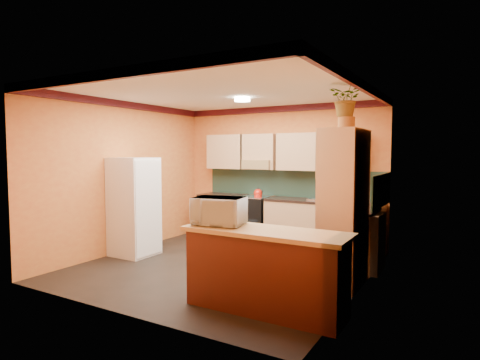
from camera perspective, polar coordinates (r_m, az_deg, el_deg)
name	(u,v)px	position (r m, az deg, el deg)	size (l,w,h in m)	color
room_shell	(233,134)	(6.39, -0.94, 6.62)	(4.24, 4.24, 2.72)	black
base_cabinets_back	(283,223)	(7.76, 6.20, -6.08)	(3.65, 0.60, 0.88)	tan
countertop_back	(284,199)	(7.70, 6.23, -2.71)	(3.65, 0.62, 0.04)	black
stove	(255,219)	(8.03, 2.10, -5.61)	(0.58, 0.58, 0.91)	black
kettle	(258,193)	(7.87, 2.58, -1.81)	(0.17, 0.17, 0.18)	red
sink	(323,200)	(7.42, 11.72, -2.75)	(0.48, 0.40, 0.03)	silver
base_cabinets_right	(355,240)	(6.47, 16.04, -8.26)	(0.60, 0.80, 0.88)	tan
countertop_right	(356,211)	(6.39, 16.12, -4.22)	(0.62, 0.80, 0.04)	black
fridge	(134,206)	(7.22, -14.84, -3.66)	(0.68, 0.66, 1.70)	white
pantry	(344,208)	(5.55, 14.56, -3.85)	(0.48, 0.90, 2.10)	tan
fern_pot	(346,123)	(5.56, 14.90, 7.83)	(0.22, 0.22, 0.16)	brown
fern	(347,99)	(5.59, 14.96, 11.11)	(0.43, 0.38, 0.48)	tan
breakfast_bar	(265,273)	(4.64, 3.62, -13.01)	(1.80, 0.55, 0.88)	#541713
bar_top	(265,232)	(4.52, 3.64, -7.37)	(1.90, 0.65, 0.05)	tan
microwave	(219,211)	(4.79, -3.02, -4.42)	(0.59, 0.40, 0.33)	white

